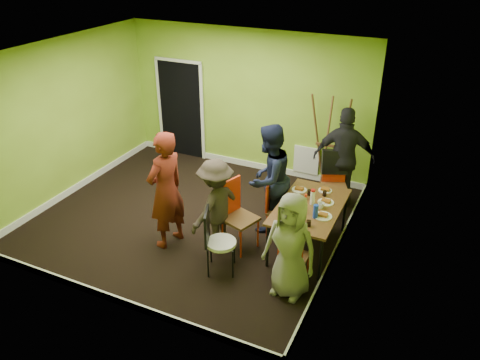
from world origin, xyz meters
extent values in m
plane|color=black|center=(0.00, 0.00, 0.00)|extent=(5.00, 5.00, 0.00)
cube|color=#80A52A|center=(0.00, 2.25, 1.40)|extent=(5.00, 0.04, 2.80)
cube|color=#80A52A|center=(0.00, -2.25, 1.40)|extent=(5.00, 0.04, 2.80)
cube|color=#80A52A|center=(-2.50, 0.00, 1.40)|extent=(0.04, 4.50, 2.80)
cube|color=#80A52A|center=(2.50, 0.00, 1.40)|extent=(0.04, 4.50, 2.80)
cube|color=white|center=(0.00, 0.00, 2.80)|extent=(5.00, 4.50, 0.04)
cube|color=black|center=(-1.50, 2.22, 1.02)|extent=(1.00, 0.05, 2.04)
cube|color=white|center=(1.30, 2.22, 0.40)|extent=(0.50, 0.04, 0.55)
cylinder|color=black|center=(1.65, -0.68, 0.35)|extent=(0.04, 0.04, 0.71)
cylinder|color=black|center=(2.43, -0.68, 0.35)|extent=(0.04, 0.04, 0.71)
cylinder|color=black|center=(1.65, 0.70, 0.35)|extent=(0.04, 0.04, 0.71)
cylinder|color=black|center=(2.43, 0.70, 0.35)|extent=(0.04, 0.04, 0.71)
cube|color=brown|center=(2.04, 0.01, 0.73)|extent=(0.90, 1.50, 0.04)
cylinder|color=red|center=(1.33, 0.35, 0.21)|extent=(0.02, 0.02, 0.42)
cylinder|color=red|center=(1.36, 0.03, 0.21)|extent=(0.02, 0.02, 0.42)
cylinder|color=red|center=(1.64, 0.38, 0.21)|extent=(0.02, 0.02, 0.42)
cylinder|color=red|center=(1.67, 0.06, 0.21)|extent=(0.02, 0.02, 0.42)
cube|color=brown|center=(1.50, 0.21, 0.42)|extent=(0.40, 0.40, 0.04)
cube|color=red|center=(1.33, 0.19, 0.66)|extent=(0.06, 0.35, 0.46)
cylinder|color=red|center=(0.98, -0.17, 0.25)|extent=(0.03, 0.03, 0.51)
cylinder|color=red|center=(0.86, -0.53, 0.25)|extent=(0.03, 0.03, 0.51)
cylinder|color=red|center=(1.34, -0.29, 0.25)|extent=(0.03, 0.03, 0.51)
cylinder|color=red|center=(1.22, -0.65, 0.25)|extent=(0.03, 0.03, 0.51)
cube|color=brown|center=(1.10, -0.41, 0.51)|extent=(0.57, 0.57, 0.05)
cube|color=red|center=(0.90, -0.34, 0.81)|extent=(0.17, 0.42, 0.56)
cylinder|color=red|center=(2.22, 1.44, 0.24)|extent=(0.03, 0.03, 0.47)
cylinder|color=red|center=(1.89, 1.31, 0.24)|extent=(0.03, 0.03, 0.47)
cylinder|color=red|center=(2.35, 1.11, 0.24)|extent=(0.03, 0.03, 0.47)
cylinder|color=red|center=(2.02, 0.98, 0.24)|extent=(0.03, 0.03, 0.47)
cube|color=brown|center=(2.12, 1.21, 0.47)|extent=(0.55, 0.55, 0.04)
cube|color=red|center=(2.05, 1.39, 0.75)|extent=(0.38, 0.18, 0.52)
cylinder|color=red|center=(1.94, -0.98, 0.21)|extent=(0.02, 0.02, 0.41)
cylinder|color=red|center=(2.25, -0.99, 0.21)|extent=(0.02, 0.02, 0.41)
cylinder|color=red|center=(1.95, -0.67, 0.21)|extent=(0.02, 0.02, 0.41)
cylinder|color=red|center=(2.26, -0.68, 0.21)|extent=(0.02, 0.02, 0.41)
cube|color=brown|center=(2.10, -0.83, 0.41)|extent=(0.37, 0.37, 0.04)
cube|color=red|center=(2.10, -1.00, 0.66)|extent=(0.35, 0.04, 0.46)
cylinder|color=black|center=(0.87, -0.93, 0.23)|extent=(0.03, 0.03, 0.46)
cylinder|color=black|center=(0.99, -1.25, 0.23)|extent=(0.03, 0.03, 0.46)
cylinder|color=black|center=(1.19, -0.80, 0.23)|extent=(0.03, 0.03, 0.46)
cylinder|color=black|center=(1.32, -1.13, 0.23)|extent=(0.03, 0.03, 0.46)
cylinder|color=white|center=(1.09, -1.03, 0.47)|extent=(0.43, 0.43, 0.05)
cube|color=black|center=(0.91, -1.10, 0.73)|extent=(0.17, 0.37, 0.51)
cylinder|color=brown|center=(1.52, 2.11, 0.91)|extent=(0.26, 0.43, 1.84)
cylinder|color=brown|center=(1.99, 2.11, 0.91)|extent=(0.26, 0.43, 1.84)
cylinder|color=brown|center=(1.75, 1.84, 0.91)|extent=(0.04, 0.42, 1.80)
cube|color=brown|center=(1.75, 2.05, 0.86)|extent=(0.49, 0.04, 0.04)
cylinder|color=white|center=(1.74, 0.40, 0.76)|extent=(0.24, 0.24, 0.01)
cylinder|color=white|center=(1.85, -0.37, 0.76)|extent=(0.26, 0.26, 0.01)
cylinder|color=white|center=(2.12, 0.55, 0.76)|extent=(0.21, 0.21, 0.01)
cylinder|color=white|center=(1.97, -0.47, 0.76)|extent=(0.23, 0.23, 0.01)
cylinder|color=white|center=(2.23, 0.20, 0.76)|extent=(0.24, 0.24, 0.01)
cylinder|color=white|center=(2.30, -0.20, 0.76)|extent=(0.26, 0.26, 0.01)
cylinder|color=white|center=(2.05, 0.07, 0.86)|extent=(0.07, 0.07, 0.22)
cylinder|color=#1837B8|center=(2.21, -0.27, 0.85)|extent=(0.07, 0.07, 0.21)
cylinder|color=red|center=(1.92, 0.17, 0.79)|extent=(0.04, 0.04, 0.09)
cylinder|color=black|center=(1.93, 0.31, 0.80)|extent=(0.06, 0.06, 0.09)
cylinder|color=black|center=(2.15, 0.39, 0.79)|extent=(0.06, 0.06, 0.08)
cylinder|color=black|center=(2.18, -0.52, 0.79)|extent=(0.07, 0.07, 0.08)
imported|color=white|center=(1.94, -0.21, 0.80)|extent=(0.13, 0.13, 0.10)
imported|color=white|center=(2.21, 0.01, 0.80)|extent=(0.10, 0.10, 0.09)
imported|color=#581A0F|center=(0.04, -0.76, 0.93)|extent=(0.59, 0.76, 1.86)
imported|color=#141A34|center=(1.26, 0.30, 0.89)|extent=(0.87, 1.01, 1.79)
imported|color=#312920|center=(0.77, -0.55, 0.74)|extent=(0.76, 1.06, 1.48)
imported|color=black|center=(2.16, 1.55, 0.90)|extent=(1.12, 0.64, 1.80)
imported|color=gray|center=(2.12, -1.06, 0.75)|extent=(0.78, 0.56, 1.50)
camera|label=1|loc=(3.60, -5.80, 4.30)|focal=35.00mm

